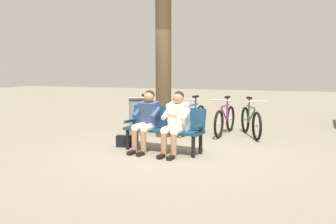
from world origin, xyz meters
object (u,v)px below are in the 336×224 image
at_px(litter_bin, 137,117).
at_px(bicycle_orange, 165,118).
at_px(handbag, 124,141).
at_px(bicycle_purple, 193,119).
at_px(person_reading, 176,120).
at_px(bicycle_green, 143,116).
at_px(person_companion, 147,118).
at_px(bicycle_black, 225,120).
at_px(tree_trunk, 163,63).
at_px(bench, 165,126).
at_px(bicycle_red, 251,122).

distance_m(litter_bin, bicycle_orange, 0.80).
relative_size(handbag, bicycle_purple, 0.18).
height_order(handbag, bicycle_purple, bicycle_purple).
distance_m(bicycle_purple, bicycle_orange, 0.73).
height_order(person_reading, bicycle_green, person_reading).
relative_size(person_reading, person_companion, 1.00).
bearing_deg(person_reading, bicycle_black, -93.13).
relative_size(person_companion, tree_trunk, 0.34).
height_order(bicycle_purple, bicycle_orange, same).
height_order(bench, bicycle_green, bicycle_green).
height_order(bicycle_purple, bicycle_green, same).
bearing_deg(bicycle_red, bicycle_black, -117.18).
xyz_separation_m(bench, person_companion, (0.34, 0.11, 0.16)).
relative_size(tree_trunk, bicycle_red, 2.21).
xyz_separation_m(bicycle_black, bicycle_orange, (1.53, 0.10, 0.00)).
relative_size(person_reading, bicycle_green, 0.72).
height_order(bicycle_black, bicycle_green, same).
bearing_deg(bicycle_red, bicycle_green, -111.80).
relative_size(tree_trunk, bicycle_purple, 2.10).
xyz_separation_m(bicycle_red, bicycle_purple, (1.43, -0.00, 0.00)).
xyz_separation_m(bench, bicycle_purple, (-0.01, -2.09, -0.15)).
bearing_deg(bicycle_green, person_reading, 26.09).
height_order(person_companion, bicycle_red, person_companion).
xyz_separation_m(person_reading, handbag, (1.23, -0.28, -0.54)).
height_order(bench, bicycle_orange, bicycle_orange).
height_order(person_reading, handbag, person_reading).
height_order(bench, tree_trunk, tree_trunk).
height_order(handbag, litter_bin, litter_bin).
xyz_separation_m(tree_trunk, litter_bin, (0.68, 0.02, -1.31)).
relative_size(handbag, litter_bin, 0.34).
distance_m(person_reading, handbag, 1.37).
distance_m(tree_trunk, bicycle_green, 1.74).
bearing_deg(bench, bicycle_green, -48.20).
bearing_deg(handbag, bicycle_black, -129.89).
xyz_separation_m(litter_bin, bicycle_orange, (-0.50, -0.62, -0.08)).
height_order(handbag, bicycle_orange, bicycle_orange).
bearing_deg(bicycle_purple, litter_bin, -53.06).
relative_size(tree_trunk, bicycle_orange, 2.26).
xyz_separation_m(litter_bin, bicycle_red, (-2.66, -0.65, -0.08)).
bearing_deg(bicycle_red, bicycle_purple, -111.25).
distance_m(bench, litter_bin, 1.89).
distance_m(bench, bicycle_purple, 2.10).
bearing_deg(litter_bin, bicycle_orange, -129.29).
bearing_deg(bench, bicycle_purple, -80.96).
relative_size(handbag, bicycle_orange, 0.19).
distance_m(tree_trunk, bicycle_red, 2.50).
bearing_deg(tree_trunk, bicycle_purple, -131.04).
relative_size(bench, tree_trunk, 0.47).
xyz_separation_m(litter_bin, bicycle_black, (-2.03, -0.71, -0.08)).
distance_m(person_reading, bicycle_red, 2.59).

